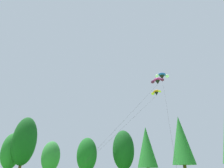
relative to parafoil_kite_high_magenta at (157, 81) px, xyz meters
name	(u,v)px	position (x,y,z in m)	size (l,w,h in m)	color
treeline_tree_a	(11,151)	(-38.66, 14.72, -8.31)	(4.86, 4.86, 11.33)	#472D19
treeline_tree_b	(25,141)	(-34.96, 14.52, -5.90)	(5.93, 5.93, 15.29)	#472D19
treeline_tree_c	(51,157)	(-25.29, 12.24, -10.04)	(4.08, 4.08, 8.46)	#472D19
treeline_tree_d	(87,155)	(-15.96, 10.84, -9.91)	(4.14, 4.14, 8.67)	#472D19
treeline_tree_e	(123,150)	(-8.99, 14.27, -8.84)	(4.62, 4.62, 10.45)	#472D19
treeline_tree_f	(147,147)	(-3.82, 12.65, -8.49)	(3.95, 3.95, 10.66)	#472D19
treeline_tree_g	(181,140)	(2.98, 13.30, -7.28)	(4.37, 4.37, 12.58)	#472D19
parafoil_kite_high_magenta	(157,81)	(0.00, 0.00, 0.00)	(9.03, 12.36, 14.13)	#D12893
parafoil_kite_mid_blue_white	(162,76)	(0.79, 7.83, 4.50)	(3.00, 22.39, 18.74)	blue
parafoil_kite_far_orange	(156,93)	(-0.51, 3.48, -0.59)	(8.43, 16.07, 13.49)	orange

